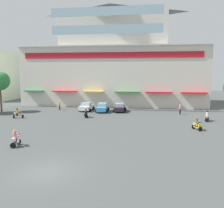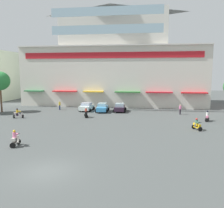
{
  "view_description": "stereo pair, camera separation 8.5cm",
  "coord_description": "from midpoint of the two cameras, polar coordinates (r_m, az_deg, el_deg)",
  "views": [
    {
      "loc": [
        6.68,
        -14.96,
        6.87
      ],
      "look_at": [
        1.76,
        19.92,
        2.08
      ],
      "focal_mm": 38.23,
      "sensor_mm": 36.0,
      "label": 1
    },
    {
      "loc": [
        6.77,
        -14.95,
        6.87
      ],
      "look_at": [
        1.76,
        19.92,
        2.08
      ],
      "focal_mm": 38.23,
      "sensor_mm": 36.0,
      "label": 2
    }
  ],
  "objects": [
    {
      "name": "scooter_rider_5",
      "position": [
        36.23,
        -6.3,
        -2.19
      ],
      "size": [
        0.93,
        1.42,
        1.58
      ],
      "color": "black",
      "rests_on": "ground"
    },
    {
      "name": "ground_plane",
      "position": [
        29.56,
        -5.37,
        -5.74
      ],
      "size": [
        128.0,
        128.0,
        0.0
      ],
      "primitive_type": "plane",
      "color": "#474B4A"
    },
    {
      "name": "scooter_rider_4",
      "position": [
        24.02,
        -22.2,
        -7.85
      ],
      "size": [
        0.71,
        1.42,
        1.58
      ],
      "color": "black",
      "rests_on": "ground"
    },
    {
      "name": "colonial_building",
      "position": [
        51.65,
        0.56,
        10.17
      ],
      "size": [
        36.76,
        17.14,
        21.28
      ],
      "color": "beige",
      "rests_on": "ground"
    },
    {
      "name": "pedestrian_0",
      "position": [
        40.02,
        15.93,
        -1.11
      ],
      "size": [
        0.48,
        0.48,
        1.63
      ],
      "color": "black",
      "rests_on": "ground"
    },
    {
      "name": "parked_car_1",
      "position": [
        41.0,
        -2.4,
        -0.84
      ],
      "size": [
        2.36,
        3.94,
        1.53
      ],
      "color": "#398DCA",
      "rests_on": "ground"
    },
    {
      "name": "parked_car_0",
      "position": [
        42.44,
        -6.17,
        -0.62
      ],
      "size": [
        2.53,
        3.92,
        1.43
      ],
      "color": "silver",
      "rests_on": "ground"
    },
    {
      "name": "scooter_rider_1",
      "position": [
        35.86,
        21.73,
        -2.85
      ],
      "size": [
        0.9,
        1.54,
        1.53
      ],
      "color": "black",
      "rests_on": "ground"
    },
    {
      "name": "pedestrian_1",
      "position": [
        44.15,
        -12.5,
        -0.22
      ],
      "size": [
        0.51,
        0.51,
        1.6
      ],
      "color": "#172246",
      "rests_on": "ground"
    },
    {
      "name": "scooter_rider_2",
      "position": [
        30.07,
        19.57,
        -4.78
      ],
      "size": [
        1.05,
        1.46,
        1.43
      ],
      "color": "black",
      "rests_on": "ground"
    },
    {
      "name": "plaza_tree_0",
      "position": [
        44.48,
        -25.3,
        4.98
      ],
      "size": [
        3.27,
        3.25,
        6.91
      ],
      "color": "brown",
      "rests_on": "ground"
    },
    {
      "name": "parked_car_2",
      "position": [
        41.28,
        1.79,
        -0.82
      ],
      "size": [
        2.36,
        3.87,
        1.44
      ],
      "color": "#2C1B2C",
      "rests_on": "ground"
    },
    {
      "name": "scooter_rider_0",
      "position": [
        38.17,
        -21.62,
        -2.24
      ],
      "size": [
        1.51,
        0.83,
        1.48
      ],
      "color": "black",
      "rests_on": "ground"
    }
  ]
}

